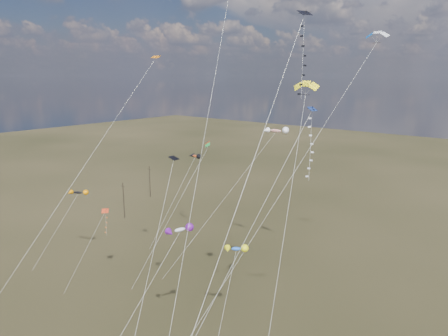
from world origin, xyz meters
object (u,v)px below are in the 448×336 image
Objects in this scene: utility_pole_far at (150,181)px; novelty_black_orange at (78,193)px; diamond_black_high at (294,79)px; utility_pole_near at (124,200)px; parafoil_yellow at (306,85)px.

utility_pole_far is 0.63× the size of novelty_black_orange.
novelty_black_orange is (-40.23, 3.65, -17.83)m from diamond_black_high.
diamond_black_high is (52.75, -21.22, 25.96)m from utility_pole_near.
diamond_black_high is 44.16m from novelty_black_orange.
parafoil_yellow is (48.92, -12.05, 25.24)m from utility_pole_near.
novelty_black_orange is at bearing -56.97° from utility_pole_far.
novelty_black_orange is at bearing -171.37° from parafoil_yellow.
diamond_black_high reaches higher than novelty_black_orange.
novelty_black_orange is at bearing -54.52° from utility_pole_near.
parafoil_yellow is (56.92, -26.05, 25.24)m from utility_pole_far.
utility_pole_far is 0.23× the size of diamond_black_high.
utility_pole_near is 1.00× the size of utility_pole_far.
diamond_black_high is 9.96m from parafoil_yellow.
diamond_black_high is at bearing -30.10° from utility_pole_far.
utility_pole_near is at bearing 125.48° from novelty_black_orange.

